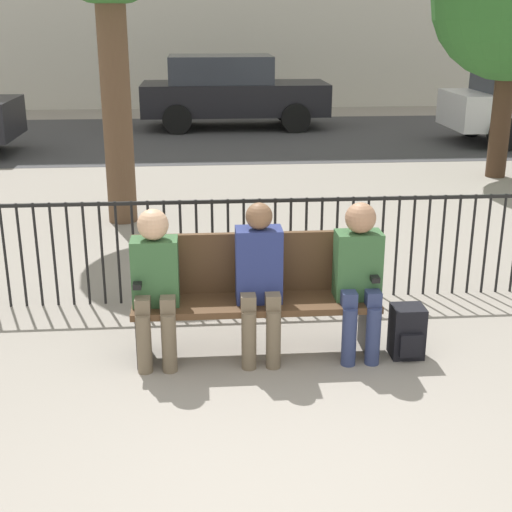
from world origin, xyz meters
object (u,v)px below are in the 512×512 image
(seated_person_1, at_px, (259,275))
(seated_person_0, at_px, (155,278))
(parked_car_1, at_px, (231,91))
(park_bench, at_px, (255,290))
(backpack, at_px, (407,332))
(seated_person_2, at_px, (359,271))

(seated_person_1, bearing_deg, seated_person_0, -179.88)
(parked_car_1, bearing_deg, seated_person_1, -91.56)
(park_bench, distance_m, backpack, 1.20)
(seated_person_0, distance_m, seated_person_2, 1.50)
(seated_person_1, relative_size, parked_car_1, 0.29)
(seated_person_1, relative_size, seated_person_2, 1.01)
(seated_person_1, distance_m, backpack, 1.22)
(seated_person_1, distance_m, parked_car_1, 11.70)
(seated_person_2, distance_m, parked_car_1, 11.70)
(seated_person_0, distance_m, seated_person_1, 0.76)
(parked_car_1, bearing_deg, backpack, -86.09)
(backpack, distance_m, parked_car_1, 11.81)
(seated_person_0, distance_m, parked_car_1, 11.75)
(park_bench, bearing_deg, seated_person_0, -169.96)
(seated_person_2, bearing_deg, park_bench, 170.33)
(backpack, xyz_separation_m, parked_car_1, (-0.80, 11.76, 0.64))
(park_bench, height_order, seated_person_0, seated_person_0)
(backpack, bearing_deg, seated_person_2, 170.17)
(seated_person_2, distance_m, backpack, 0.62)
(parked_car_1, bearing_deg, park_bench, -91.68)
(park_bench, bearing_deg, seated_person_1, -81.00)
(seated_person_1, bearing_deg, backpack, -3.39)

